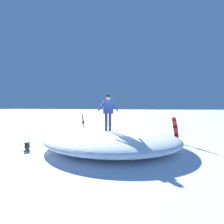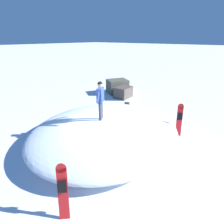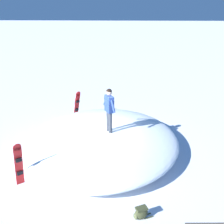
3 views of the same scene
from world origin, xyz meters
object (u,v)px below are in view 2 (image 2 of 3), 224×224
object	(u,v)px
snowboard_secondary_upright	(179,120)
backpack_near	(127,105)
snowboarder_standing	(100,97)
snowboard_primary_upright	(63,191)

from	to	relation	value
snowboard_secondary_upright	backpack_near	bearing A→B (deg)	-18.54
snowboarder_standing	snowboard_primary_upright	size ratio (longest dim) A/B	1.18
snowboarder_standing	snowboard_secondary_upright	xyz separation A→B (m)	(-2.80, -2.46, -1.16)
snowboard_primary_upright	snowboard_secondary_upright	distance (m)	6.06
snowboarder_standing	backpack_near	size ratio (longest dim) A/B	2.98
snowboard_secondary_upright	backpack_near	size ratio (longest dim) A/B	2.68
snowboard_secondary_upright	backpack_near	distance (m)	4.19
snowboarder_standing	backpack_near	xyz separation A→B (m)	(1.13, -3.78, -1.79)
snowboard_primary_upright	backpack_near	bearing A→B (deg)	-67.14
backpack_near	snowboard_primary_upright	bearing A→B (deg)	112.86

